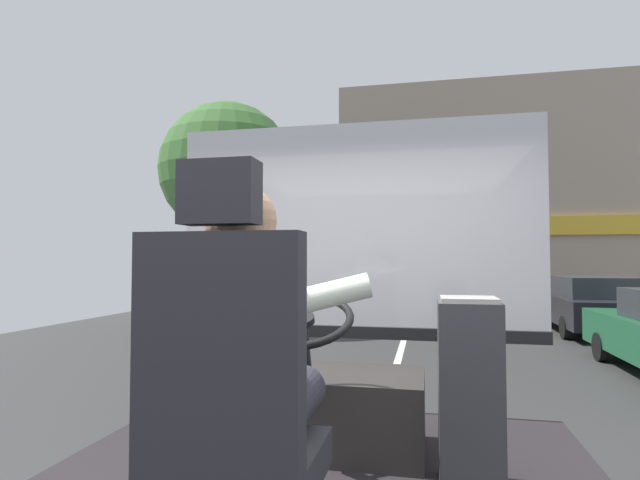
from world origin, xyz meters
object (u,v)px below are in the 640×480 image
at_px(driver_seat, 232,418).
at_px(fare_box, 470,392).
at_px(bus_driver, 246,349).
at_px(parked_car_black, 593,303).
at_px(steering_console, 319,406).

distance_m(driver_seat, fare_box, 1.19).
height_order(driver_seat, bus_driver, driver_seat).
xyz_separation_m(fare_box, parked_car_black, (3.61, 10.42, -0.43)).
bearing_deg(fare_box, parked_car_black, 70.87).
relative_size(bus_driver, parked_car_black, 0.19).
bearing_deg(parked_car_black, bus_driver, -111.25).
height_order(bus_driver, fare_box, bus_driver).
xyz_separation_m(driver_seat, bus_driver, (0.00, 0.11, 0.18)).
distance_m(bus_driver, steering_console, 1.21).
relative_size(bus_driver, steering_console, 0.74).
relative_size(driver_seat, bus_driver, 1.56).
height_order(bus_driver, steering_console, bus_driver).
bearing_deg(driver_seat, parked_car_black, 68.94).
height_order(fare_box, parked_car_black, fare_box).
bearing_deg(parked_car_black, fare_box, -109.13).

